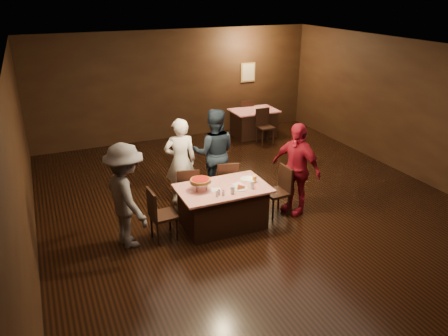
{
  "coord_description": "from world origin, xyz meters",
  "views": [
    {
      "loc": [
        -3.62,
        -6.6,
        4.05
      ],
      "look_at": [
        -0.7,
        0.09,
        1.0
      ],
      "focal_mm": 35.0,
      "sensor_mm": 36.0,
      "label": 1
    }
  ],
  "objects_px": {
    "chair_far_right": "(226,183)",
    "glass_amber": "(255,179)",
    "glass_front_right": "(252,185)",
    "chair_back_far": "(245,115)",
    "chair_end_right": "(276,192)",
    "diner_red_shirt": "(296,169)",
    "glass_front_left": "(233,190)",
    "diner_white_jacket": "(180,161)",
    "pizza_stand": "(200,181)",
    "back_table": "(254,123)",
    "diner_grey_knit": "(126,196)",
    "diner_navy_hoodie": "(214,153)",
    "chair_back_near": "(265,127)",
    "plate_empty": "(247,179)",
    "chair_end_left": "(163,214)",
    "main_table": "(223,207)",
    "chair_far_left": "(188,190)"
  },
  "relations": [
    {
      "from": "chair_end_right",
      "to": "diner_red_shirt",
      "type": "xyz_separation_m",
      "value": [
        0.37,
        -0.03,
        0.42
      ]
    },
    {
      "from": "diner_white_jacket",
      "to": "pizza_stand",
      "type": "xyz_separation_m",
      "value": [
        -0.03,
        -1.18,
        0.08
      ]
    },
    {
      "from": "chair_far_left",
      "to": "glass_front_right",
      "type": "height_order",
      "value": "chair_far_left"
    },
    {
      "from": "chair_end_left",
      "to": "chair_end_right",
      "type": "xyz_separation_m",
      "value": [
        2.2,
        0.0,
        0.0
      ]
    },
    {
      "from": "diner_navy_hoodie",
      "to": "glass_front_left",
      "type": "relative_size",
      "value": 13.09
    },
    {
      "from": "chair_back_far",
      "to": "glass_front_right",
      "type": "relative_size",
      "value": 6.79
    },
    {
      "from": "chair_end_left",
      "to": "chair_back_near",
      "type": "height_order",
      "value": "same"
    },
    {
      "from": "chair_back_near",
      "to": "pizza_stand",
      "type": "height_order",
      "value": "pizza_stand"
    },
    {
      "from": "chair_far_right",
      "to": "glass_amber",
      "type": "distance_m",
      "value": 0.9
    },
    {
      "from": "diner_grey_knit",
      "to": "chair_end_left",
      "type": "bearing_deg",
      "value": -109.58
    },
    {
      "from": "glass_front_left",
      "to": "chair_end_left",
      "type": "bearing_deg",
      "value": 165.38
    },
    {
      "from": "main_table",
      "to": "chair_end_left",
      "type": "height_order",
      "value": "chair_end_left"
    },
    {
      "from": "main_table",
      "to": "pizza_stand",
      "type": "bearing_deg",
      "value": 172.87
    },
    {
      "from": "chair_far_left",
      "to": "glass_front_left",
      "type": "relative_size",
      "value": 6.79
    },
    {
      "from": "diner_white_jacket",
      "to": "main_table",
      "type": "bearing_deg",
      "value": 114.61
    },
    {
      "from": "chair_back_near",
      "to": "pizza_stand",
      "type": "bearing_deg",
      "value": -131.67
    },
    {
      "from": "plate_empty",
      "to": "chair_end_left",
      "type": "bearing_deg",
      "value": -174.81
    },
    {
      "from": "pizza_stand",
      "to": "chair_far_left",
      "type": "bearing_deg",
      "value": 90.0
    },
    {
      "from": "chair_far_right",
      "to": "glass_front_right",
      "type": "distance_m",
      "value": 1.07
    },
    {
      "from": "diner_red_shirt",
      "to": "glass_front_left",
      "type": "relative_size",
      "value": 12.75
    },
    {
      "from": "chair_back_far",
      "to": "glass_front_left",
      "type": "xyz_separation_m",
      "value": [
        -2.84,
        -5.31,
        0.37
      ]
    },
    {
      "from": "chair_far_left",
      "to": "diner_red_shirt",
      "type": "bearing_deg",
      "value": 170.42
    },
    {
      "from": "diner_navy_hoodie",
      "to": "glass_front_left",
      "type": "xyz_separation_m",
      "value": [
        -0.33,
        -1.6,
        -0.08
      ]
    },
    {
      "from": "glass_front_left",
      "to": "glass_front_right",
      "type": "height_order",
      "value": "same"
    },
    {
      "from": "chair_back_far",
      "to": "diner_grey_knit",
      "type": "height_order",
      "value": "diner_grey_knit"
    },
    {
      "from": "back_table",
      "to": "glass_front_right",
      "type": "bearing_deg",
      "value": -117.6
    },
    {
      "from": "chair_far_right",
      "to": "chair_end_left",
      "type": "relative_size",
      "value": 1.0
    },
    {
      "from": "chair_far_right",
      "to": "diner_white_jacket",
      "type": "relative_size",
      "value": 0.54
    },
    {
      "from": "chair_end_right",
      "to": "diner_red_shirt",
      "type": "relative_size",
      "value": 0.53
    },
    {
      "from": "chair_end_left",
      "to": "diner_grey_knit",
      "type": "bearing_deg",
      "value": 78.74
    },
    {
      "from": "chair_far_right",
      "to": "diner_grey_knit",
      "type": "xyz_separation_m",
      "value": [
        -2.08,
        -0.67,
        0.42
      ]
    },
    {
      "from": "diner_grey_knit",
      "to": "plate_empty",
      "type": "height_order",
      "value": "diner_grey_knit"
    },
    {
      "from": "main_table",
      "to": "pizza_stand",
      "type": "xyz_separation_m",
      "value": [
        -0.4,
        0.05,
        0.57
      ]
    },
    {
      "from": "chair_far_right",
      "to": "chair_back_far",
      "type": "distance_m",
      "value": 4.94
    },
    {
      "from": "main_table",
      "to": "glass_amber",
      "type": "relative_size",
      "value": 11.43
    },
    {
      "from": "diner_white_jacket",
      "to": "glass_front_left",
      "type": "relative_size",
      "value": 12.46
    },
    {
      "from": "plate_empty",
      "to": "chair_far_right",
      "type": "bearing_deg",
      "value": 104.04
    },
    {
      "from": "back_table",
      "to": "pizza_stand",
      "type": "xyz_separation_m",
      "value": [
        -3.29,
        -4.36,
        0.57
      ]
    },
    {
      "from": "chair_back_near",
      "to": "pizza_stand",
      "type": "xyz_separation_m",
      "value": [
        -3.29,
        -3.66,
        0.48
      ]
    },
    {
      "from": "diner_red_shirt",
      "to": "glass_front_left",
      "type": "bearing_deg",
      "value": -101.6
    },
    {
      "from": "diner_white_jacket",
      "to": "pizza_stand",
      "type": "height_order",
      "value": "diner_white_jacket"
    },
    {
      "from": "main_table",
      "to": "diner_navy_hoodie",
      "type": "xyz_separation_m",
      "value": [
        0.38,
        1.3,
        0.53
      ]
    },
    {
      "from": "diner_grey_knit",
      "to": "plate_empty",
      "type": "relative_size",
      "value": 7.16
    },
    {
      "from": "chair_far_right",
      "to": "glass_amber",
      "type": "xyz_separation_m",
      "value": [
        0.2,
        -0.8,
        0.37
      ]
    },
    {
      "from": "main_table",
      "to": "chair_end_right",
      "type": "bearing_deg",
      "value": 0.0
    },
    {
      "from": "back_table",
      "to": "chair_back_near",
      "type": "distance_m",
      "value": 0.71
    },
    {
      "from": "chair_far_right",
      "to": "glass_front_left",
      "type": "bearing_deg",
      "value": 84.98
    },
    {
      "from": "chair_far_right",
      "to": "glass_front_right",
      "type": "bearing_deg",
      "value": 106.28
    },
    {
      "from": "diner_grey_knit",
      "to": "chair_end_right",
      "type": "bearing_deg",
      "value": -103.52
    },
    {
      "from": "chair_back_near",
      "to": "glass_front_right",
      "type": "xyz_separation_m",
      "value": [
        -2.44,
        -3.96,
        0.37
      ]
    }
  ]
}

